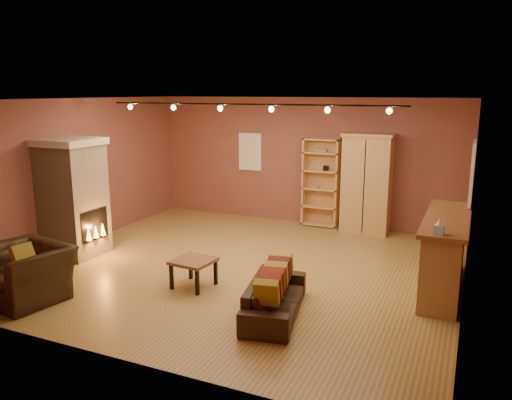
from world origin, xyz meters
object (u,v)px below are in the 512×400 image
at_px(armchair, 24,264).
at_px(coffee_table, 194,263).
at_px(armoire, 367,184).
at_px(fireplace, 73,198).
at_px(loveseat, 275,290).
at_px(bookcase, 321,182).
at_px(bar_counter, 445,253).

xyz_separation_m(armchair, coffee_table, (1.98, 1.36, -0.15)).
height_order(armoire, coffee_table, armoire).
bearing_deg(fireplace, loveseat, -11.60).
height_order(fireplace, coffee_table, fireplace).
height_order(bookcase, armchair, bookcase).
bearing_deg(armchair, bookcase, 74.44).
xyz_separation_m(fireplace, armchair, (0.78, -1.84, -0.54)).
relative_size(bookcase, bar_counter, 0.82).
bearing_deg(fireplace, armoire, 38.46).
distance_m(armoire, bar_counter, 3.18).
height_order(bookcase, armoire, armoire).
xyz_separation_m(fireplace, armoire, (4.51, 3.59, -0.01)).
distance_m(fireplace, loveseat, 4.40).
bearing_deg(armoire, bar_counter, -56.64).
bearing_deg(bookcase, loveseat, -80.72).
relative_size(fireplace, coffee_table, 3.38).
xyz_separation_m(bookcase, armoire, (1.02, -0.16, 0.06)).
height_order(fireplace, bookcase, fireplace).
bearing_deg(bar_counter, loveseat, -137.35).
xyz_separation_m(bar_counter, coffee_table, (-3.48, -1.45, -0.20)).
bearing_deg(bookcase, armchair, -115.91).
relative_size(fireplace, armchair, 1.62).
bearing_deg(bookcase, armoire, -9.00).
xyz_separation_m(armoire, bar_counter, (1.73, -2.62, -0.48)).
xyz_separation_m(bookcase, armchair, (-2.71, -5.59, -0.47)).
xyz_separation_m(bar_counter, loveseat, (-1.99, -1.83, -0.23)).
height_order(armoire, bar_counter, armoire).
bearing_deg(bar_counter, bookcase, 134.60).
relative_size(loveseat, coffee_table, 2.68).
relative_size(bookcase, armoire, 0.93).
xyz_separation_m(fireplace, bookcase, (3.50, 3.75, -0.07)).
relative_size(fireplace, loveseat, 1.26).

